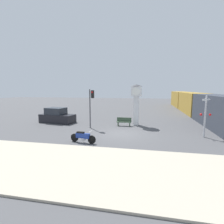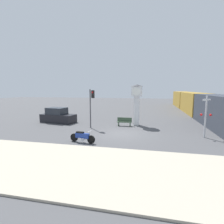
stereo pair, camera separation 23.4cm
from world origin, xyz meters
The scene contains 9 objects.
ground_plane centered at (0.00, 0.00, 0.00)m, with size 120.00×120.00×0.00m, color #4C4C4F.
sidewalk_strip centered at (0.00, -7.19, 0.05)m, with size 36.00×6.00×0.10m.
motorcycle centered at (-2.50, -3.19, 0.45)m, with size 2.11×0.57×0.94m.
clock_tower centered at (1.03, 4.16, 3.03)m, with size 1.33×1.33×4.55m.
freight_train centered at (9.74, 16.05, 1.70)m, with size 2.80×32.65×3.40m.
traffic_light centered at (-3.40, 1.72, 2.78)m, with size 0.50×0.35×4.03m.
railroad_crossing_signal centered at (7.02, 0.26, 1.94)m, with size 0.90×0.82×3.54m.
bench centered at (-0.22, 3.42, 0.49)m, with size 1.60×0.44×0.92m.
parked_car centered at (-8.47, 3.81, 0.75)m, with size 4.44×2.46×1.80m.
Camera 2 is at (2.46, -15.34, 4.08)m, focal length 28.00 mm.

